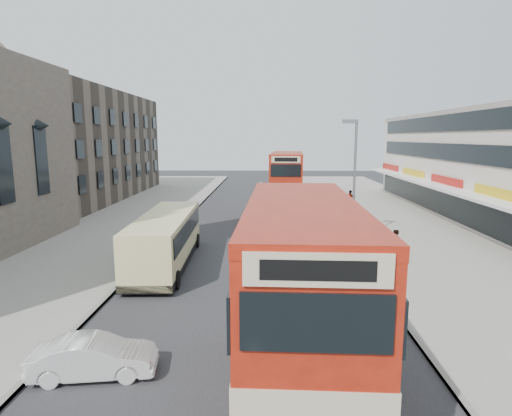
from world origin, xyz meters
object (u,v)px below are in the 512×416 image
(coach, at_px, (166,238))
(car_right_b, at_px, (319,229))
(bus_second, at_px, (287,184))
(car_right_a, at_px, (330,235))
(street_lamp, at_px, (354,172))
(car_right_c, at_px, (301,201))
(cyclist, at_px, (307,235))
(bus_main, at_px, (301,307))
(pedestrian_far, at_px, (350,200))
(pedestrian_near, at_px, (395,243))
(car_left_front, at_px, (94,357))

(coach, xyz_separation_m, car_right_b, (9.23, 6.68, -0.90))
(bus_second, height_order, car_right_a, bus_second)
(street_lamp, xyz_separation_m, car_right_c, (-2.11, 14.56, -4.12))
(cyclist, bearing_deg, bus_main, -91.27)
(car_right_b, bearing_deg, car_right_a, 6.75)
(pedestrian_far, bearing_deg, bus_second, 175.24)
(coach, height_order, car_right_a, coach)
(bus_main, bearing_deg, bus_second, -90.26)
(bus_main, height_order, bus_second, bus_second)
(street_lamp, height_order, car_right_a, street_lamp)
(coach, relative_size, car_right_c, 2.56)
(coach, height_order, pedestrian_near, coach)
(street_lamp, height_order, car_left_front, street_lamp)
(coach, relative_size, car_left_front, 2.76)
(pedestrian_near, bearing_deg, bus_second, -84.56)
(car_left_front, relative_size, cyclist, 1.73)
(car_right_c, bearing_deg, coach, -30.38)
(coach, xyz_separation_m, cyclist, (8.16, 4.36, -0.81))
(car_left_front, distance_m, car_right_b, 19.70)
(pedestrian_far, relative_size, cyclist, 0.90)
(bus_main, distance_m, car_right_b, 19.30)
(car_right_b, bearing_deg, car_right_c, 175.12)
(bus_main, height_order, car_left_front, bus_main)
(car_left_front, distance_m, pedestrian_far, 31.32)
(street_lamp, bearing_deg, pedestrian_far, 79.36)
(street_lamp, xyz_separation_m, cyclist, (-3.02, -0.69, -4.05))
(street_lamp, relative_size, car_right_c, 2.08)
(bus_main, xyz_separation_m, car_right_a, (3.30, 16.81, -2.12))
(street_lamp, distance_m, car_right_b, 4.86)
(street_lamp, height_order, car_right_b, street_lamp)
(bus_main, distance_m, bus_second, 27.36)
(coach, relative_size, pedestrian_far, 5.32)
(coach, relative_size, pedestrian_near, 5.97)
(pedestrian_far, bearing_deg, coach, -154.18)
(bus_second, distance_m, car_left_front, 27.00)
(car_right_c, xyz_separation_m, pedestrian_far, (4.45, -2.11, 0.42))
(car_right_c, distance_m, pedestrian_far, 4.94)
(bus_main, bearing_deg, street_lamp, -103.64)
(bus_main, relative_size, car_right_b, 2.09)
(car_right_b, distance_m, cyclist, 2.55)
(street_lamp, height_order, coach, street_lamp)
(bus_main, xyz_separation_m, car_right_b, (2.83, 18.97, -2.14))
(street_lamp, height_order, pedestrian_far, street_lamp)
(car_right_c, relative_size, pedestrian_far, 2.08)
(bus_second, distance_m, car_right_a, 11.02)
(bus_main, bearing_deg, car_left_front, -10.94)
(car_left_front, xyz_separation_m, car_right_c, (8.63, 30.56, 0.07))
(car_right_c, relative_size, cyclist, 1.87)
(street_lamp, height_order, bus_second, street_lamp)
(car_right_c, distance_m, cyclist, 15.28)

